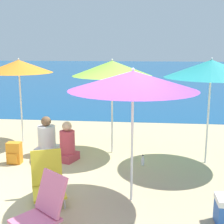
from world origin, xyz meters
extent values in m
plane|color=#C6B284|center=(0.00, 0.00, 0.00)|extent=(60.00, 60.00, 0.00)
cube|color=navy|center=(0.00, 24.94, 0.00)|extent=(60.00, 40.00, 0.01)
cylinder|color=white|center=(2.13, 1.76, 0.84)|extent=(0.04, 0.04, 1.68)
cone|color=teal|center=(2.13, 1.76, 1.85)|extent=(1.75, 1.75, 0.33)
sphere|color=white|center=(2.13, 1.76, 2.03)|extent=(0.04, 0.04, 0.04)
cylinder|color=white|center=(0.23, 2.18, 0.83)|extent=(0.04, 0.04, 1.66)
cone|color=#8ECC3D|center=(0.23, 2.18, 1.81)|extent=(1.65, 1.65, 0.31)
sphere|color=white|center=(0.23, 2.18, 1.99)|extent=(0.04, 0.04, 0.04)
cylinder|color=white|center=(-1.97, 2.69, 0.83)|extent=(0.04, 0.04, 1.66)
cone|color=orange|center=(-1.97, 2.69, 1.81)|extent=(1.55, 1.55, 0.29)
sphere|color=white|center=(-1.97, 2.69, 1.97)|extent=(0.04, 0.04, 0.04)
cylinder|color=white|center=(0.74, 0.07, 0.83)|extent=(0.04, 0.04, 1.66)
cone|color=purple|center=(0.74, 0.07, 1.79)|extent=(1.82, 1.82, 0.27)
sphere|color=white|center=(0.74, 0.07, 1.94)|extent=(0.04, 0.04, 0.04)
cylinder|color=silver|center=(-0.54, -0.44, 0.08)|extent=(0.02, 0.02, 0.16)
cylinder|color=silver|center=(-0.18, -0.29, 0.08)|extent=(0.02, 0.02, 0.16)
cylinder|color=silver|center=(-0.71, -0.03, 0.08)|extent=(0.02, 0.02, 0.16)
cylinder|color=silver|center=(-0.35, 0.12, 0.08)|extent=(0.02, 0.02, 0.16)
cube|color=yellow|center=(-0.45, -0.16, 0.17)|extent=(0.62, 0.65, 0.04)
cube|color=yellow|center=(-0.55, 0.08, 0.46)|extent=(0.47, 0.29, 0.53)
cylinder|color=silver|center=(-0.41, -0.65, 0.08)|extent=(0.02, 0.02, 0.17)
cube|color=pink|center=(-0.38, -0.93, 0.18)|extent=(0.67, 0.67, 0.04)
cube|color=pink|center=(-0.23, -0.74, 0.46)|extent=(0.50, 0.45, 0.50)
cube|color=silver|center=(-1.13, 1.93, 0.08)|extent=(0.46, 0.53, 0.16)
cylinder|color=silver|center=(-1.13, 1.93, 0.39)|extent=(0.37, 0.37, 0.45)
sphere|color=brown|center=(-1.13, 1.93, 0.72)|extent=(0.21, 0.21, 0.21)
cube|color=#BF3F4C|center=(-0.60, 1.59, 0.08)|extent=(0.45, 0.48, 0.16)
cylinder|color=#BF3F4C|center=(-0.60, 1.59, 0.39)|extent=(0.30, 0.30, 0.45)
sphere|color=tan|center=(-0.60, 1.59, 0.71)|extent=(0.19, 0.19, 0.19)
cube|color=orange|center=(-1.60, 1.33, 0.21)|extent=(0.27, 0.17, 0.43)
cube|color=orange|center=(-1.60, 1.23, 0.13)|extent=(0.19, 0.03, 0.19)
cylinder|color=silver|center=(0.90, 1.49, 0.07)|extent=(0.06, 0.06, 0.14)
cylinder|color=silver|center=(0.90, 1.49, 0.17)|extent=(0.03, 0.03, 0.05)
cylinder|color=black|center=(0.90, 1.49, 0.20)|extent=(0.03, 0.03, 0.02)
camera|label=1|loc=(0.91, -4.23, 2.25)|focal=50.00mm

